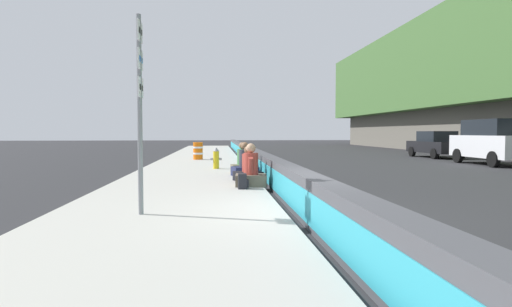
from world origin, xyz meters
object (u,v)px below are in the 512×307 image
(seated_person_foreground, at_px, (251,173))
(parked_car_fourth, at_px, (436,144))
(seated_person_middle, at_px, (248,170))
(parked_car_third, at_px, (493,141))
(fire_hydrant, at_px, (216,158))
(backpack, at_px, (243,181))
(seated_person_rear, at_px, (245,165))
(route_sign_post, at_px, (140,99))
(seated_person_far, at_px, (242,163))
(construction_barrel, at_px, (198,151))

(seated_person_foreground, distance_m, parked_car_fourth, 19.49)
(seated_person_middle, height_order, parked_car_third, parked_car_third)
(fire_hydrant, distance_m, parked_car_third, 14.06)
(parked_car_third, bearing_deg, backpack, 124.13)
(seated_person_foreground, distance_m, seated_person_middle, 1.25)
(seated_person_rear, bearing_deg, backpack, 175.20)
(route_sign_post, xyz_separation_m, fire_hydrant, (9.65, -1.35, -1.65))
(seated_person_far, bearing_deg, seated_person_foreground, -179.90)
(fire_hydrant, xyz_separation_m, parked_car_third, (2.58, -13.80, 0.60))
(fire_hydrant, xyz_separation_m, seated_person_far, (-1.87, -0.97, -0.10))
(parked_car_third, xyz_separation_m, parked_car_fourth, (6.11, -0.29, -0.32))
(seated_person_rear, distance_m, parked_car_third, 14.00)
(fire_hydrant, xyz_separation_m, seated_person_rear, (-3.00, -0.99, -0.09))
(route_sign_post, xyz_separation_m, parked_car_fourth, (18.33, -15.44, -1.37))
(seated_person_middle, bearing_deg, route_sign_post, 155.75)
(parked_car_fourth, bearing_deg, fire_hydrant, 121.63)
(seated_person_rear, height_order, backpack, seated_person_rear)
(route_sign_post, relative_size, backpack, 9.00)
(seated_person_rear, relative_size, parked_car_fourth, 0.26)
(seated_person_middle, bearing_deg, parked_car_fourth, -44.91)
(seated_person_rear, distance_m, construction_barrel, 9.26)
(backpack, bearing_deg, fire_hydrant, 6.43)
(seated_person_middle, relative_size, construction_barrel, 1.13)
(seated_person_far, height_order, backpack, seated_person_far)
(route_sign_post, xyz_separation_m, parked_car_third, (12.23, -15.15, -1.05))
(backpack, height_order, construction_barrel, construction_barrel)
(fire_hydrant, height_order, backpack, fire_hydrant)
(fire_hydrant, relative_size, seated_person_middle, 0.82)
(seated_person_rear, bearing_deg, parked_car_fourth, -48.29)
(construction_barrel, distance_m, parked_car_fourth, 15.33)
(backpack, bearing_deg, construction_barrel, 7.89)
(parked_car_third, bearing_deg, fire_hydrant, 100.58)
(seated_person_foreground, height_order, seated_person_middle, seated_person_foreground)
(route_sign_post, bearing_deg, seated_person_far, -16.57)
(seated_person_middle, distance_m, seated_person_far, 2.60)
(seated_person_middle, bearing_deg, parked_car_third, -61.20)
(seated_person_middle, xyz_separation_m, seated_person_rear, (1.47, -0.00, 0.03))
(backpack, bearing_deg, route_sign_post, 148.45)
(fire_hydrant, relative_size, construction_barrel, 0.93)
(route_sign_post, bearing_deg, seated_person_foreground, -30.56)
(seated_person_middle, bearing_deg, seated_person_rear, -0.05)
(seated_person_foreground, bearing_deg, parked_car_fourth, -42.34)
(backpack, distance_m, construction_barrel, 12.46)
(route_sign_post, distance_m, parked_car_third, 19.50)
(seated_person_far, bearing_deg, backpack, 176.66)
(seated_person_foreground, relative_size, construction_barrel, 1.25)
(fire_hydrant, xyz_separation_m, construction_barrel, (6.04, 1.00, 0.03))
(construction_barrel, bearing_deg, seated_person_far, -166.02)
(backpack, bearing_deg, parked_car_third, -55.87)
(seated_person_middle, bearing_deg, construction_barrel, 10.70)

